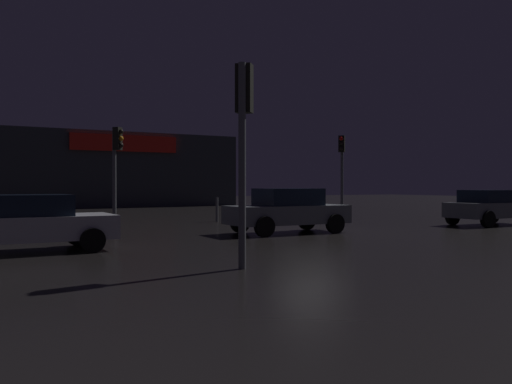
# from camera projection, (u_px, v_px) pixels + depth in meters

# --- Properties ---
(ground_plane) EXTENTS (120.00, 120.00, 0.00)m
(ground_plane) POSITION_uv_depth(u_px,v_px,m) (310.00, 232.00, 18.84)
(ground_plane) COLOR black
(store_building) EXTENTS (18.91, 8.39, 5.81)m
(store_building) POSITION_uv_depth(u_px,v_px,m) (112.00, 171.00, 43.33)
(store_building) COLOR #33383D
(store_building) RESTS_ON ground
(traffic_signal_main) EXTENTS (0.42, 0.42, 4.12)m
(traffic_signal_main) POSITION_uv_depth(u_px,v_px,m) (244.00, 125.00, 10.53)
(traffic_signal_main) COLOR #595B60
(traffic_signal_main) RESTS_ON ground
(traffic_signal_opposite) EXTENTS (0.42, 0.42, 4.29)m
(traffic_signal_opposite) POSITION_uv_depth(u_px,v_px,m) (342.00, 160.00, 27.50)
(traffic_signal_opposite) COLOR #595B60
(traffic_signal_opposite) RESTS_ON ground
(traffic_signal_cross_left) EXTENTS (0.42, 0.42, 4.04)m
(traffic_signal_cross_left) POSITION_uv_depth(u_px,v_px,m) (116.00, 157.00, 21.28)
(traffic_signal_cross_left) COLOR #595B60
(traffic_signal_cross_left) RESTS_ON ground
(car_near) EXTENTS (4.17, 2.14, 1.44)m
(car_near) POSITION_uv_depth(u_px,v_px,m) (28.00, 222.00, 13.07)
(car_near) COLOR #B7B7BF
(car_near) RESTS_ON ground
(car_far) EXTENTS (4.28, 2.02, 1.57)m
(car_far) POSITION_uv_depth(u_px,v_px,m) (287.00, 210.00, 18.34)
(car_far) COLOR slate
(car_far) RESTS_ON ground
(car_crossing) EXTENTS (3.83, 2.03, 1.49)m
(car_crossing) POSITION_uv_depth(u_px,v_px,m) (490.00, 207.00, 22.04)
(car_crossing) COLOR slate
(car_crossing) RESTS_ON ground
(bollard_kerb_a) EXTENTS (0.12, 0.12, 1.13)m
(bollard_kerb_a) POSITION_uv_depth(u_px,v_px,m) (217.00, 209.00, 24.30)
(bollard_kerb_a) COLOR #595B60
(bollard_kerb_a) RESTS_ON ground
(bollard_kerb_b) EXTENTS (0.11, 0.11, 1.10)m
(bollard_kerb_b) POSITION_uv_depth(u_px,v_px,m) (321.00, 207.00, 27.11)
(bollard_kerb_b) COLOR #595B60
(bollard_kerb_b) RESTS_ON ground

